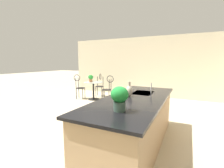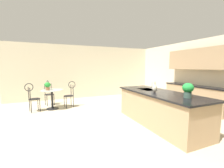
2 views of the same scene
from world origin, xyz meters
TOP-DOWN VIEW (x-y plane):
  - ground_plane at (0.00, 0.00)m, footprint 40.00×40.00m
  - wall_back at (0.00, 3.66)m, footprint 9.00×0.12m
  - wall_left_window at (-4.26, 0.00)m, footprint 0.12×7.80m
  - kitchen_island at (0.30, 0.85)m, footprint 2.80×1.06m
  - back_counter_run at (-0.40, 3.21)m, footprint 2.44×0.64m
  - upper_cabinet_run at (-0.40, 3.18)m, footprint 2.40×0.36m
  - bistro_table at (-2.52, -1.86)m, footprint 0.80×0.80m
  - chair_near_window at (-2.41, -2.51)m, footprint 0.47×0.52m
  - chair_by_island at (-2.56, -1.19)m, footprint 0.44×0.51m
  - chair_toward_desk at (-3.24, -1.97)m, footprint 0.52×0.47m
  - sink_faucet at (-0.25, 1.03)m, footprint 0.02×0.02m
  - potted_plant_on_table at (-2.54, -2.00)m, footprint 0.21×0.21m
  - potted_plant_counter_far at (1.15, 0.91)m, footprint 0.24×0.24m
  - vase_on_counter at (0.25, 0.72)m, footprint 0.13×0.13m

SIDE VIEW (x-z plane):
  - ground_plane at x=0.00m, z-range 0.00..0.00m
  - bistro_table at x=-2.52m, z-range 0.08..0.82m
  - kitchen_island at x=0.30m, z-range 0.00..0.92m
  - back_counter_run at x=-0.40m, z-range -0.27..1.25m
  - chair_near_window at x=-2.41m, z-range 0.05..1.09m
  - chair_by_island at x=-2.56m, z-range 0.05..1.09m
  - chair_toward_desk at x=-3.24m, z-range 0.05..1.09m
  - potted_plant_on_table at x=-2.54m, z-range 0.76..1.06m
  - sink_faucet at x=-0.25m, z-range 0.92..1.14m
  - vase_on_counter at x=0.25m, z-range 0.89..1.17m
  - potted_plant_counter_far at x=1.15m, z-range 0.94..1.28m
  - wall_back at x=0.00m, z-range 0.00..2.70m
  - wall_left_window at x=-4.26m, z-range 0.00..2.70m
  - upper_cabinet_run at x=-0.40m, z-range 1.52..2.28m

